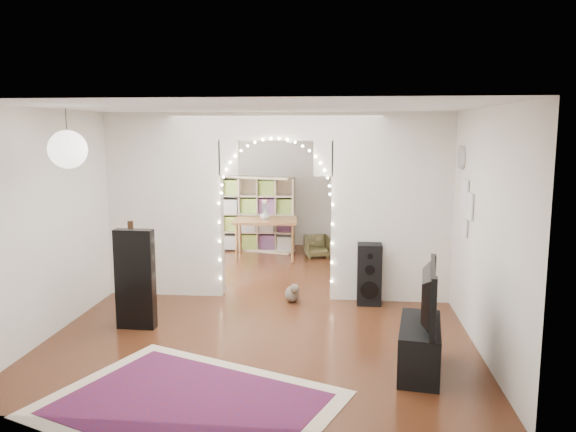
# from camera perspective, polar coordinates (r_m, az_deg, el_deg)

# --- Properties ---
(floor) EXTENTS (7.50, 7.50, 0.00)m
(floor) POSITION_cam_1_polar(r_m,az_deg,el_deg) (8.45, -1.17, -8.11)
(floor) COLOR black
(floor) RESTS_ON ground
(ceiling) EXTENTS (5.00, 7.50, 0.02)m
(ceiling) POSITION_cam_1_polar(r_m,az_deg,el_deg) (8.09, -1.23, 10.52)
(ceiling) COLOR white
(ceiling) RESTS_ON wall_back
(wall_back) EXTENTS (5.00, 0.02, 2.70)m
(wall_back) POSITION_cam_1_polar(r_m,az_deg,el_deg) (11.87, 0.94, 3.45)
(wall_back) COLOR silver
(wall_back) RESTS_ON floor
(wall_front) EXTENTS (5.00, 0.02, 2.70)m
(wall_front) POSITION_cam_1_polar(r_m,az_deg,el_deg) (4.52, -6.87, -5.45)
(wall_front) COLOR silver
(wall_front) RESTS_ON floor
(wall_left) EXTENTS (0.02, 7.50, 2.70)m
(wall_left) POSITION_cam_1_polar(r_m,az_deg,el_deg) (8.81, -17.57, 1.17)
(wall_left) COLOR silver
(wall_left) RESTS_ON floor
(wall_right) EXTENTS (0.02, 7.50, 2.70)m
(wall_right) POSITION_cam_1_polar(r_m,az_deg,el_deg) (8.25, 16.32, 0.73)
(wall_right) COLOR silver
(wall_right) RESTS_ON floor
(divider_wall) EXTENTS (5.00, 0.20, 2.70)m
(divider_wall) POSITION_cam_1_polar(r_m,az_deg,el_deg) (8.15, -1.20, 1.52)
(divider_wall) COLOR silver
(divider_wall) RESTS_ON floor
(fairy_lights) EXTENTS (1.64, 0.04, 1.60)m
(fairy_lights) POSITION_cam_1_polar(r_m,az_deg,el_deg) (8.01, -1.32, 2.29)
(fairy_lights) COLOR #FFEABF
(fairy_lights) RESTS_ON divider_wall
(window) EXTENTS (0.04, 1.20, 1.40)m
(window) POSITION_cam_1_polar(r_m,az_deg,el_deg) (10.45, -13.60, 3.30)
(window) COLOR white
(window) RESTS_ON wall_left
(wall_clock) EXTENTS (0.03, 0.31, 0.31)m
(wall_clock) POSITION_cam_1_polar(r_m,az_deg,el_deg) (7.59, 17.24, 5.71)
(wall_clock) COLOR white
(wall_clock) RESTS_ON wall_right
(picture_frames) EXTENTS (0.02, 0.50, 0.70)m
(picture_frames) POSITION_cam_1_polar(r_m,az_deg,el_deg) (7.25, 17.66, 0.80)
(picture_frames) COLOR white
(picture_frames) RESTS_ON wall_right
(paper_lantern) EXTENTS (0.40, 0.40, 0.40)m
(paper_lantern) POSITION_cam_1_polar(r_m,az_deg,el_deg) (6.31, -21.47, 6.31)
(paper_lantern) COLOR white
(paper_lantern) RESTS_ON ceiling
(ceiling_fan) EXTENTS (1.10, 1.10, 0.30)m
(ceiling_fan) POSITION_cam_1_polar(r_m,az_deg,el_deg) (10.07, 0.14, 8.48)
(ceiling_fan) COLOR #B7933D
(ceiling_fan) RESTS_ON ceiling
(area_rug) EXTENTS (3.03, 2.69, 0.02)m
(area_rug) POSITION_cam_1_polar(r_m,az_deg,el_deg) (5.41, -10.04, -18.29)
(area_rug) COLOR maroon
(area_rug) RESTS_ON floor
(guitar_case) EXTENTS (0.48, 0.17, 1.25)m
(guitar_case) POSITION_cam_1_polar(r_m,az_deg,el_deg) (7.22, -15.25, -6.22)
(guitar_case) COLOR black
(guitar_case) RESTS_ON floor
(acoustic_guitar) EXTENTS (0.46, 0.21, 1.11)m
(acoustic_guitar) POSITION_cam_1_polar(r_m,az_deg,el_deg) (7.57, -15.48, -6.65)
(acoustic_guitar) COLOR #AE7D45
(acoustic_guitar) RESTS_ON floor
(tabby_cat) EXTENTS (0.31, 0.47, 0.32)m
(tabby_cat) POSITION_cam_1_polar(r_m,az_deg,el_deg) (8.13, 0.44, -7.83)
(tabby_cat) COLOR brown
(tabby_cat) RESTS_ON floor
(floor_speaker) EXTENTS (0.34, 0.31, 0.87)m
(floor_speaker) POSITION_cam_1_polar(r_m,az_deg,el_deg) (8.04, 8.26, -5.87)
(floor_speaker) COLOR black
(floor_speaker) RESTS_ON floor
(media_console) EXTENTS (0.54, 1.05, 0.50)m
(media_console) POSITION_cam_1_polar(r_m,az_deg,el_deg) (6.05, 13.22, -12.86)
(media_console) COLOR black
(media_console) RESTS_ON floor
(tv) EXTENTS (0.30, 1.08, 0.62)m
(tv) POSITION_cam_1_polar(r_m,az_deg,el_deg) (5.86, 13.41, -7.77)
(tv) COLOR black
(tv) RESTS_ON media_console
(bookcase) EXTENTS (1.52, 0.80, 1.52)m
(bookcase) POSITION_cam_1_polar(r_m,az_deg,el_deg) (11.42, -3.05, 0.24)
(bookcase) COLOR beige
(bookcase) RESTS_ON floor
(dining_table) EXTENTS (1.26, 0.90, 0.76)m
(dining_table) POSITION_cam_1_polar(r_m,az_deg,el_deg) (10.72, -2.31, -0.74)
(dining_table) COLOR brown
(dining_table) RESTS_ON floor
(flower_vase) EXTENTS (0.20, 0.20, 0.19)m
(flower_vase) POSITION_cam_1_polar(r_m,az_deg,el_deg) (10.69, -2.32, 0.15)
(flower_vase) COLOR silver
(flower_vase) RESTS_ON dining_table
(dining_chair_left) EXTENTS (0.56, 0.56, 0.42)m
(dining_chair_left) POSITION_cam_1_polar(r_m,az_deg,el_deg) (10.93, 2.96, -3.07)
(dining_chair_left) COLOR #4C4626
(dining_chair_left) RESTS_ON floor
(dining_chair_right) EXTENTS (0.59, 0.60, 0.46)m
(dining_chair_right) POSITION_cam_1_polar(r_m,az_deg,el_deg) (11.23, 7.05, -2.69)
(dining_chair_right) COLOR #4C4626
(dining_chair_right) RESTS_ON floor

